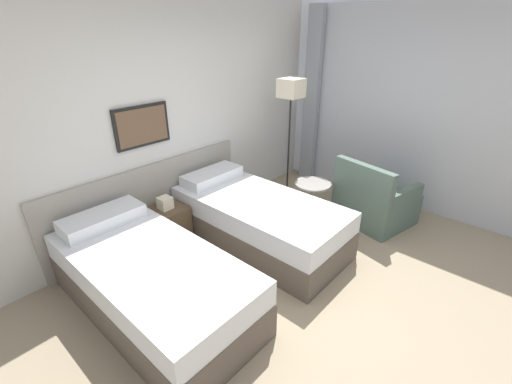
# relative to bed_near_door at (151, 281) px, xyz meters

# --- Properties ---
(ground_plane) EXTENTS (16.00, 16.00, 0.00)m
(ground_plane) POSITION_rel_bed_near_door_xyz_m (1.04, -1.07, -0.30)
(ground_plane) COLOR gray
(wall_headboard) EXTENTS (10.00, 0.10, 2.70)m
(wall_headboard) POSITION_rel_bed_near_door_xyz_m (1.02, 1.08, 1.00)
(wall_headboard) COLOR silver
(wall_headboard) RESTS_ON ground_plane
(wall_window) EXTENTS (0.21, 4.61, 2.70)m
(wall_window) POSITION_rel_bed_near_door_xyz_m (3.61, -1.15, 1.04)
(wall_window) COLOR white
(wall_window) RESTS_ON ground_plane
(bed_near_door) EXTENTS (0.97, 2.04, 0.71)m
(bed_near_door) POSITION_rel_bed_near_door_xyz_m (0.00, 0.00, 0.00)
(bed_near_door) COLOR brown
(bed_near_door) RESTS_ON ground_plane
(bed_near_window) EXTENTS (0.97, 2.04, 0.71)m
(bed_near_window) POSITION_rel_bed_near_door_xyz_m (1.43, 0.00, 0.00)
(bed_near_window) COLOR brown
(bed_near_window) RESTS_ON ground_plane
(nightstand) EXTENTS (0.42, 0.39, 0.60)m
(nightstand) POSITION_rel_bed_near_door_xyz_m (0.72, 0.78, -0.06)
(nightstand) COLOR brown
(nightstand) RESTS_ON ground_plane
(floor_lamp) EXTENTS (0.29, 0.29, 1.72)m
(floor_lamp) POSITION_rel_bed_near_door_xyz_m (2.67, 0.50, 1.20)
(floor_lamp) COLOR black
(floor_lamp) RESTS_ON ground_plane
(side_table) EXTENTS (0.48, 0.48, 0.49)m
(side_table) POSITION_rel_bed_near_door_xyz_m (2.38, -0.13, 0.05)
(side_table) COLOR gray
(side_table) RESTS_ON ground_plane
(armchair) EXTENTS (0.94, 0.98, 0.87)m
(armchair) POSITION_rel_bed_near_door_xyz_m (2.81, -0.81, -0.02)
(armchair) COLOR #4C6056
(armchair) RESTS_ON ground_plane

